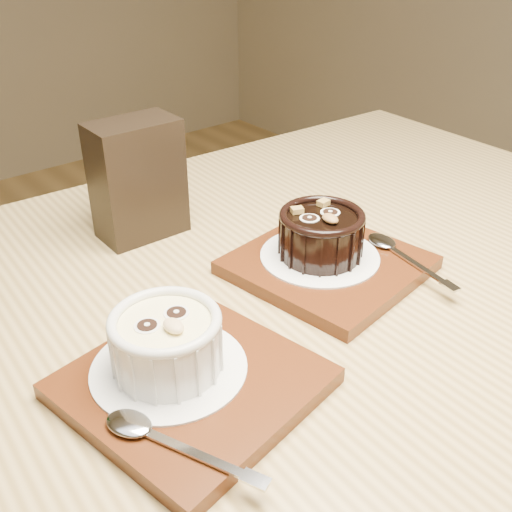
% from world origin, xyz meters
% --- Properties ---
extents(table, '(1.24, 0.87, 0.75)m').
position_xyz_m(table, '(0.17, 0.16, 0.66)').
color(table, '#9C7C44').
rests_on(table, ground).
extents(tray_left, '(0.21, 0.21, 0.01)m').
position_xyz_m(tray_left, '(0.07, 0.11, 0.76)').
color(tray_left, '#55250E').
rests_on(tray_left, table).
extents(doily_left, '(0.13, 0.13, 0.00)m').
position_xyz_m(doily_left, '(0.06, 0.13, 0.77)').
color(doily_left, white).
rests_on(doily_left, tray_left).
extents(ramekin_white, '(0.09, 0.09, 0.05)m').
position_xyz_m(ramekin_white, '(0.06, 0.13, 0.80)').
color(ramekin_white, white).
rests_on(ramekin_white, doily_left).
extents(spoon_left, '(0.07, 0.13, 0.01)m').
position_xyz_m(spoon_left, '(0.02, 0.06, 0.77)').
color(spoon_left, '#B5B8BE').
rests_on(spoon_left, tray_left).
extents(tray_right, '(0.20, 0.20, 0.01)m').
position_xyz_m(tray_right, '(0.29, 0.17, 0.76)').
color(tray_right, '#55250E').
rests_on(tray_right, table).
extents(doily_right, '(0.13, 0.13, 0.00)m').
position_xyz_m(doily_right, '(0.29, 0.18, 0.77)').
color(doily_right, white).
rests_on(doily_right, tray_right).
extents(ramekin_dark, '(0.09, 0.09, 0.05)m').
position_xyz_m(ramekin_dark, '(0.29, 0.18, 0.80)').
color(ramekin_dark, black).
rests_on(ramekin_dark, doily_right).
extents(spoon_right, '(0.05, 0.14, 0.01)m').
position_xyz_m(spoon_right, '(0.35, 0.12, 0.77)').
color(spoon_right, '#B5B8BE').
rests_on(spoon_right, tray_right).
extents(condiment_stand, '(0.10, 0.06, 0.14)m').
position_xyz_m(condiment_stand, '(0.18, 0.38, 0.82)').
color(condiment_stand, black).
rests_on(condiment_stand, table).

